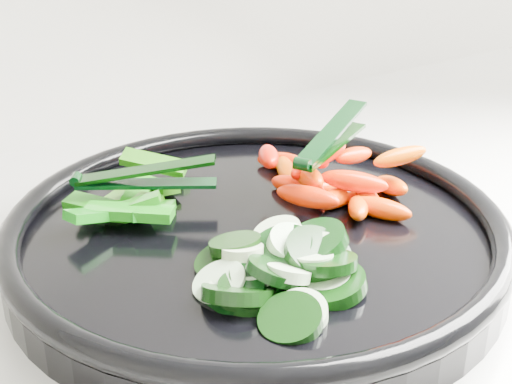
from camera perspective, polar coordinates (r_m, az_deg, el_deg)
veggie_tray at (r=0.54m, az=0.00°, el=-3.35°), size 0.42×0.42×0.04m
cucumber_pile at (r=0.47m, az=1.56°, el=-6.36°), size 0.13×0.13×0.04m
carrot_pile at (r=0.58m, az=5.89°, el=1.16°), size 0.13×0.17×0.05m
pepper_pile at (r=0.57m, az=-10.03°, el=-0.75°), size 0.13×0.13×0.04m
tong_carrot at (r=0.57m, az=5.95°, el=4.19°), size 0.11×0.06×0.02m
tong_pepper at (r=0.56m, az=-9.17°, el=1.18°), size 0.10×0.07×0.02m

